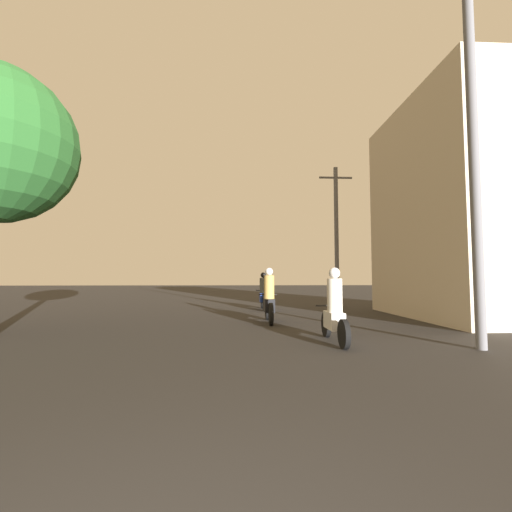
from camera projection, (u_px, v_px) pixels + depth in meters
motorcycle_white at (334, 312)px, 7.35m from camera, size 0.60×1.95×1.61m
motorcycle_black at (269, 301)px, 10.64m from camera, size 0.60×2.05×1.70m
motorcycle_blue at (263, 295)px, 14.84m from camera, size 0.60×2.02×1.61m
building_right_near at (472, 209)px, 12.10m from camera, size 4.79×6.39×7.63m
utility_pole_near at (473, 131)px, 6.88m from camera, size 1.60×0.20×8.34m
utility_pole_far at (336, 233)px, 16.41m from camera, size 1.60×0.20×6.73m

